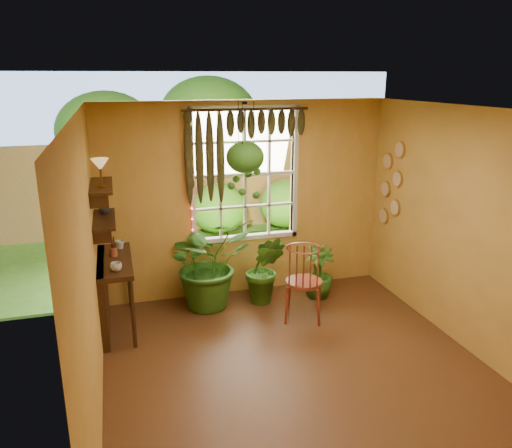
{
  "coord_description": "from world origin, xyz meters",
  "views": [
    {
      "loc": [
        -1.72,
        -4.24,
        3.01
      ],
      "look_at": [
        -0.17,
        1.15,
        1.33
      ],
      "focal_mm": 35.0,
      "sensor_mm": 36.0,
      "label": 1
    }
  ],
  "objects": [
    {
      "name": "wall_right",
      "position": [
        2.0,
        0.0,
        1.35
      ],
      "size": [
        0.0,
        4.5,
        4.5
      ],
      "primitive_type": "plane",
      "rotation": [
        1.57,
        0.0,
        -1.57
      ],
      "color": "gold",
      "rests_on": "floor"
    },
    {
      "name": "wall_left",
      "position": [
        -2.0,
        0.0,
        1.35
      ],
      "size": [
        0.0,
        4.5,
        4.5
      ],
      "primitive_type": "plane",
      "rotation": [
        1.57,
        0.0,
        1.57
      ],
      "color": "gold",
      "rests_on": "floor"
    },
    {
      "name": "floor",
      "position": [
        0.0,
        0.0,
        0.0
      ],
      "size": [
        4.5,
        4.5,
        0.0
      ],
      "primitive_type": "plane",
      "color": "#522917",
      "rests_on": "ground"
    },
    {
      "name": "wall_back",
      "position": [
        0.0,
        2.25,
        1.35
      ],
      "size": [
        4.0,
        0.0,
        4.0
      ],
      "primitive_type": "plane",
      "rotation": [
        1.57,
        0.0,
        0.0
      ],
      "color": "gold",
      "rests_on": "floor"
    },
    {
      "name": "string_lights",
      "position": [
        -0.76,
        2.19,
        1.75
      ],
      "size": [
        0.03,
        0.03,
        1.54
      ],
      "primitive_type": null,
      "color": "#FF2633",
      "rests_on": "window"
    },
    {
      "name": "cup_a",
      "position": [
        -1.78,
        1.2,
        0.95
      ],
      "size": [
        0.16,
        0.16,
        0.1
      ],
      "primitive_type": "imported",
      "rotation": [
        0.0,
        0.0,
        -0.34
      ],
      "color": "silver",
      "rests_on": "counter_ledge"
    },
    {
      "name": "valance_vine",
      "position": [
        -0.08,
        2.16,
        2.28
      ],
      "size": [
        1.7,
        0.12,
        1.1
      ],
      "color": "#331D0E",
      "rests_on": "window"
    },
    {
      "name": "backyard",
      "position": [
        0.24,
        6.87,
        1.28
      ],
      "size": [
        14.0,
        10.0,
        12.0
      ],
      "color": "#2C5E1B",
      "rests_on": "ground"
    },
    {
      "name": "shelf_upper",
      "position": [
        -1.88,
        1.6,
        1.8
      ],
      "size": [
        0.25,
        0.9,
        0.04
      ],
      "primitive_type": "cube",
      "color": "#331D0E",
      "rests_on": "wall_left"
    },
    {
      "name": "ceiling",
      "position": [
        0.0,
        0.0,
        2.7
      ],
      "size": [
        4.5,
        4.5,
        0.0
      ],
      "primitive_type": "plane",
      "rotation": [
        3.14,
        0.0,
        0.0
      ],
      "color": "white",
      "rests_on": "wall_back"
    },
    {
      "name": "brush_jar",
      "position": [
        -1.8,
        1.71,
        1.02
      ],
      "size": [
        0.09,
        0.09,
        0.31
      ],
      "color": "brown",
      "rests_on": "counter_ledge"
    },
    {
      "name": "potted_plant_mid",
      "position": [
        0.14,
        1.78,
        0.49
      ],
      "size": [
        0.66,
        0.61,
        0.97
      ],
      "primitive_type": "imported",
      "rotation": [
        0.0,
        0.0,
        -0.41
      ],
      "color": "#1D4913",
      "rests_on": "floor"
    },
    {
      "name": "potted_plant_left",
      "position": [
        -0.61,
        1.89,
        0.62
      ],
      "size": [
        1.37,
        1.27,
        1.24
      ],
      "primitive_type": "imported",
      "rotation": [
        0.0,
        0.0,
        0.32
      ],
      "color": "#1D4913",
      "rests_on": "floor"
    },
    {
      "name": "shelf_lower",
      "position": [
        -1.88,
        1.6,
        1.4
      ],
      "size": [
        0.25,
        0.9,
        0.04
      ],
      "primitive_type": "cube",
      "color": "#331D0E",
      "rests_on": "wall_left"
    },
    {
      "name": "wall_plates",
      "position": [
        1.98,
        1.79,
        1.55
      ],
      "size": [
        0.04,
        0.32,
        1.1
      ],
      "primitive_type": null,
      "color": "#F4E8C8",
      "rests_on": "wall_right"
    },
    {
      "name": "cup_b",
      "position": [
        -1.72,
        1.97,
        0.95
      ],
      "size": [
        0.14,
        0.14,
        0.1
      ],
      "primitive_type": "imported",
      "rotation": [
        0.0,
        0.0,
        0.33
      ],
      "color": "beige",
      "rests_on": "counter_ledge"
    },
    {
      "name": "tiffany_lamp",
      "position": [
        -1.86,
        1.41,
        2.06
      ],
      "size": [
        0.19,
        0.19,
        0.32
      ],
      "color": "brown",
      "rests_on": "shelf_upper"
    },
    {
      "name": "potted_plant_right",
      "position": [
        0.91,
        1.74,
        0.37
      ],
      "size": [
        0.5,
        0.5,
        0.74
      ],
      "primitive_type": "imported",
      "rotation": [
        0.0,
        0.0,
        -0.23
      ],
      "color": "#1D4913",
      "rests_on": "floor"
    },
    {
      "name": "counter_ledge",
      "position": [
        -1.91,
        1.6,
        0.55
      ],
      "size": [
        0.4,
        1.2,
        0.9
      ],
      "color": "#331D0E",
      "rests_on": "floor"
    },
    {
      "name": "hanging_basket",
      "position": [
        -0.1,
        1.89,
        1.96
      ],
      "size": [
        0.49,
        0.49,
        1.23
      ],
      "color": "black",
      "rests_on": "ceiling"
    },
    {
      "name": "shelf_vase",
      "position": [
        -1.87,
        1.79,
        1.48
      ],
      "size": [
        0.13,
        0.13,
        0.13
      ],
      "primitive_type": "imported",
      "rotation": [
        0.0,
        0.0,
        -0.03
      ],
      "color": "#B2AD99",
      "rests_on": "shelf_lower"
    },
    {
      "name": "windsor_chair",
      "position": [
        0.47,
        1.18,
        0.36
      ],
      "size": [
        0.62,
        0.63,
        1.26
      ],
      "rotation": [
        0.0,
        0.0,
        -0.43
      ],
      "color": "brown",
      "rests_on": "floor"
    },
    {
      "name": "window",
      "position": [
        0.0,
        2.28,
        1.7
      ],
      "size": [
        1.52,
        0.1,
        1.86
      ],
      "color": "silver",
      "rests_on": "wall_back"
    }
  ]
}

